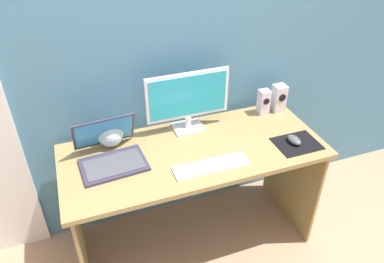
{
  "coord_description": "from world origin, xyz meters",
  "views": [
    {
      "loc": [
        -0.57,
        -1.54,
        1.99
      ],
      "look_at": [
        -0.02,
        -0.02,
        0.88
      ],
      "focal_mm": 34.42,
      "sensor_mm": 36.0,
      "label": 1
    }
  ],
  "objects_px": {
    "speaker_right": "(279,98)",
    "laptop": "(110,153)",
    "mouse": "(294,140)",
    "monitor": "(188,99)",
    "fishbowl": "(110,134)",
    "speaker_near_monitor": "(264,102)",
    "keyboard_external": "(211,166)"
  },
  "relations": [
    {
      "from": "monitor",
      "to": "keyboard_external",
      "type": "bearing_deg",
      "value": -90.87
    },
    {
      "from": "fishbowl",
      "to": "mouse",
      "type": "height_order",
      "value": "fishbowl"
    },
    {
      "from": "laptop",
      "to": "keyboard_external",
      "type": "relative_size",
      "value": 0.88
    },
    {
      "from": "speaker_near_monitor",
      "to": "fishbowl",
      "type": "distance_m",
      "value": 0.98
    },
    {
      "from": "laptop",
      "to": "keyboard_external",
      "type": "distance_m",
      "value": 0.54
    },
    {
      "from": "monitor",
      "to": "speaker_right",
      "type": "distance_m",
      "value": 0.63
    },
    {
      "from": "speaker_right",
      "to": "fishbowl",
      "type": "height_order",
      "value": "speaker_right"
    },
    {
      "from": "monitor",
      "to": "laptop",
      "type": "distance_m",
      "value": 0.54
    },
    {
      "from": "keyboard_external",
      "to": "monitor",
      "type": "bearing_deg",
      "value": 89.58
    },
    {
      "from": "monitor",
      "to": "mouse",
      "type": "bearing_deg",
      "value": -33.82
    },
    {
      "from": "speaker_near_monitor",
      "to": "fishbowl",
      "type": "xyz_separation_m",
      "value": [
        -0.98,
        -0.01,
        -0.01
      ]
    },
    {
      "from": "laptop",
      "to": "mouse",
      "type": "height_order",
      "value": "laptop"
    },
    {
      "from": "monitor",
      "to": "speaker_right",
      "type": "bearing_deg",
      "value": 0.84
    },
    {
      "from": "laptop",
      "to": "mouse",
      "type": "bearing_deg",
      "value": -11.05
    },
    {
      "from": "monitor",
      "to": "mouse",
      "type": "relative_size",
      "value": 4.96
    },
    {
      "from": "monitor",
      "to": "keyboard_external",
      "type": "xyz_separation_m",
      "value": [
        -0.01,
        -0.38,
        -0.2
      ]
    },
    {
      "from": "monitor",
      "to": "fishbowl",
      "type": "distance_m",
      "value": 0.48
    },
    {
      "from": "speaker_right",
      "to": "mouse",
      "type": "xyz_separation_m",
      "value": [
        -0.1,
        -0.36,
        -0.07
      ]
    },
    {
      "from": "monitor",
      "to": "mouse",
      "type": "xyz_separation_m",
      "value": [
        0.52,
        -0.35,
        -0.18
      ]
    },
    {
      "from": "speaker_right",
      "to": "fishbowl",
      "type": "relative_size",
      "value": 1.17
    },
    {
      "from": "monitor",
      "to": "laptop",
      "type": "bearing_deg",
      "value": -162.93
    },
    {
      "from": "fishbowl",
      "to": "mouse",
      "type": "bearing_deg",
      "value": -19.24
    },
    {
      "from": "monitor",
      "to": "fishbowl",
      "type": "relative_size",
      "value": 3.31
    },
    {
      "from": "speaker_right",
      "to": "laptop",
      "type": "relative_size",
      "value": 0.49
    },
    {
      "from": "keyboard_external",
      "to": "mouse",
      "type": "distance_m",
      "value": 0.53
    },
    {
      "from": "keyboard_external",
      "to": "speaker_right",
      "type": "bearing_deg",
      "value": 32.42
    },
    {
      "from": "speaker_near_monitor",
      "to": "laptop",
      "type": "xyz_separation_m",
      "value": [
        -1.0,
        -0.16,
        -0.03
      ]
    },
    {
      "from": "speaker_right",
      "to": "laptop",
      "type": "distance_m",
      "value": 1.12
    },
    {
      "from": "monitor",
      "to": "speaker_near_monitor",
      "type": "xyz_separation_m",
      "value": [
        0.51,
        0.01,
        -0.12
      ]
    },
    {
      "from": "laptop",
      "to": "fishbowl",
      "type": "height_order",
      "value": "laptop"
    },
    {
      "from": "speaker_right",
      "to": "speaker_near_monitor",
      "type": "bearing_deg",
      "value": 179.99
    },
    {
      "from": "keyboard_external",
      "to": "mouse",
      "type": "bearing_deg",
      "value": 4.24
    }
  ]
}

